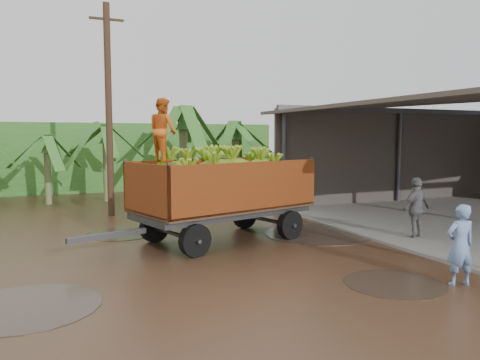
{
  "coord_description": "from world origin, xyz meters",
  "views": [
    {
      "loc": [
        -3.34,
        -10.43,
        2.89
      ],
      "look_at": [
        1.92,
        2.09,
        1.63
      ],
      "focal_mm": 35.0,
      "sensor_mm": 36.0,
      "label": 1
    }
  ],
  "objects_px": {
    "banana_trailer": "(222,188)",
    "man_blue": "(460,245)",
    "utility_pole": "(109,110)",
    "man_grey": "(416,209)"
  },
  "relations": [
    {
      "from": "banana_trailer",
      "to": "man_blue",
      "type": "xyz_separation_m",
      "value": [
        2.88,
        -5.46,
        -0.67
      ]
    },
    {
      "from": "utility_pole",
      "to": "man_blue",
      "type": "bearing_deg",
      "value": -64.68
    },
    {
      "from": "banana_trailer",
      "to": "man_grey",
      "type": "relative_size",
      "value": 3.85
    },
    {
      "from": "utility_pole",
      "to": "banana_trailer",
      "type": "bearing_deg",
      "value": -67.22
    },
    {
      "from": "man_blue",
      "to": "utility_pole",
      "type": "relative_size",
      "value": 0.21
    },
    {
      "from": "utility_pole",
      "to": "man_grey",
      "type": "bearing_deg",
      "value": -45.61
    },
    {
      "from": "banana_trailer",
      "to": "utility_pole",
      "type": "bearing_deg",
      "value": 96.88
    },
    {
      "from": "man_grey",
      "to": "utility_pole",
      "type": "relative_size",
      "value": 0.23
    },
    {
      "from": "banana_trailer",
      "to": "utility_pole",
      "type": "relative_size",
      "value": 0.9
    },
    {
      "from": "man_blue",
      "to": "man_grey",
      "type": "xyz_separation_m",
      "value": [
        2.15,
        3.44,
        0.09
      ]
    }
  ]
}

